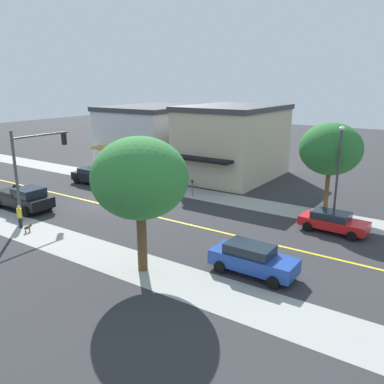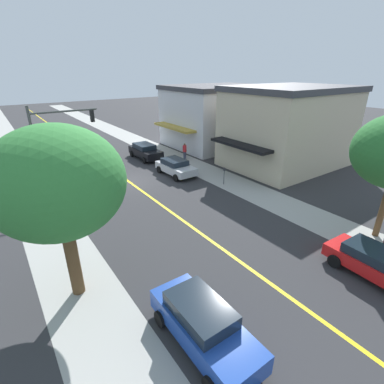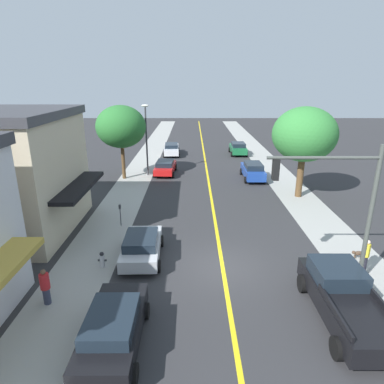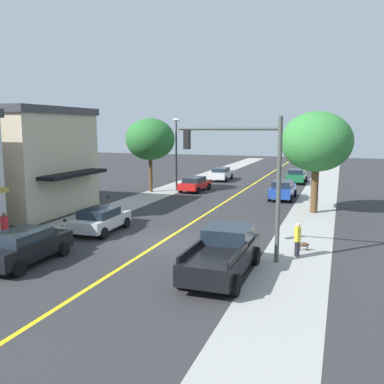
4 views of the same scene
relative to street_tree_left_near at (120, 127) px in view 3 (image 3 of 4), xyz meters
name	(u,v)px [view 3 (image 3 of 4)]	position (x,y,z in m)	size (l,w,h in m)	color
ground_plane	(222,266)	(8.10, -16.10, -4.93)	(140.00, 140.00, 0.00)	#2D2D30
sidewalk_left	(84,266)	(1.07, -16.10, -4.93)	(3.16, 126.00, 0.01)	#9E9E99
sidewalk_right	(359,266)	(15.14, -16.10, -4.93)	(3.16, 126.00, 0.01)	#9E9E99
road_centerline_stripe	(222,266)	(8.10, -16.10, -4.93)	(0.20, 126.00, 0.00)	yellow
street_tree_left_near	(120,127)	(0.00, 0.00, 0.00)	(4.58, 4.58, 6.89)	brown
street_tree_right_corner	(304,135)	(15.22, -5.26, 0.09)	(4.94, 4.94, 7.15)	brown
fire_hydrant	(101,259)	(2.00, -16.10, -4.52)	(0.44, 0.24, 0.82)	silver
parking_meter	(119,212)	(1.91, -11.05, -3.98)	(0.12, 0.18, 1.44)	#4C4C51
traffic_light_mast	(340,196)	(12.94, -17.51, -0.63)	(4.81, 0.32, 6.53)	#474C47
street_lamp	(145,133)	(2.14, 1.18, -0.73)	(0.70, 0.36, 6.86)	#38383D
red_sedan_left_curb	(164,167)	(3.85, 1.61, -4.19)	(2.18, 4.44, 1.38)	red
silver_sedan_left_curb	(141,246)	(3.91, -15.33, -4.18)	(2.19, 4.20, 1.42)	#B7BABF
black_sedan_left_curb	(113,328)	(3.80, -21.51, -4.12)	(2.09, 4.55, 1.54)	black
blue_sedan_right_curb	(252,170)	(12.36, -0.20, -4.10)	(1.97, 4.54, 1.60)	#1E429E
green_sedan_right_curb	(237,148)	(12.40, 10.91, -4.12)	(2.04, 4.13, 1.54)	#196638
white_sedan_left_curb	(171,149)	(3.96, 10.62, -4.15)	(2.16, 4.80, 1.46)	silver
black_pickup_truck	(343,297)	(12.51, -19.92, -4.00)	(2.35, 5.61, 1.84)	black
pedestrian_red_shirt	(44,286)	(0.41, -19.06, -4.08)	(0.40, 0.40, 1.63)	#33384C
pedestrian_yellow_shirt	(365,254)	(15.15, -16.38, -4.07)	(0.32, 0.32, 1.62)	black
small_dog	(357,253)	(15.32, -15.31, -4.62)	(0.64, 0.30, 0.47)	#4C3828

